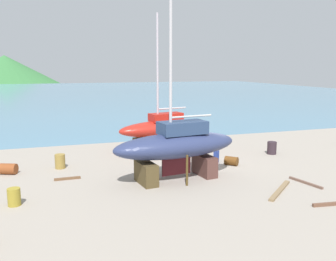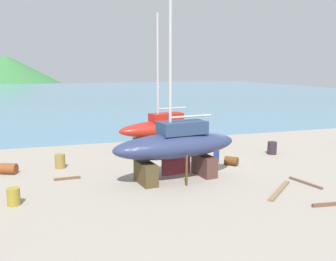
{
  "view_description": "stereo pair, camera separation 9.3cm",
  "coord_description": "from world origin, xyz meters",
  "px_view_note": "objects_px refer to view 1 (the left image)",
  "views": [
    {
      "loc": [
        -8.68,
        -19.26,
        5.96
      ],
      "look_at": [
        -1.51,
        2.2,
        2.01
      ],
      "focal_mm": 39.25,
      "sensor_mm": 36.0,
      "label": 1
    },
    {
      "loc": [
        -8.59,
        -19.29,
        5.96
      ],
      "look_at": [
        -1.51,
        2.2,
        2.01
      ],
      "focal_mm": 39.25,
      "sensor_mm": 36.0,
      "label": 2
    }
  ],
  "objects_px": {
    "barrel_rust_near": "(60,161)",
    "barrel_blue_faded": "(231,161)",
    "barrel_tipped_left": "(8,169)",
    "barrel_tipped_center": "(14,197)",
    "sailboat_mid_port": "(177,146)",
    "barrel_by_slipway": "(272,148)",
    "sailboat_small_center": "(162,128)",
    "worker": "(216,149)"
  },
  "relations": [
    {
      "from": "barrel_rust_near",
      "to": "barrel_blue_faded",
      "type": "height_order",
      "value": "barrel_rust_near"
    },
    {
      "from": "barrel_tipped_left",
      "to": "barrel_blue_faded",
      "type": "relative_size",
      "value": 1.15
    },
    {
      "from": "barrel_tipped_center",
      "to": "barrel_tipped_left",
      "type": "bearing_deg",
      "value": 97.3
    },
    {
      "from": "sailboat_mid_port",
      "to": "barrel_tipped_center",
      "type": "distance_m",
      "value": 8.22
    },
    {
      "from": "barrel_by_slipway",
      "to": "sailboat_small_center",
      "type": "bearing_deg",
      "value": 149.2
    },
    {
      "from": "sailboat_mid_port",
      "to": "barrel_by_slipway",
      "type": "xyz_separation_m",
      "value": [
        8.16,
        3.33,
        -1.41
      ]
    },
    {
      "from": "sailboat_mid_port",
      "to": "barrel_tipped_center",
      "type": "height_order",
      "value": "sailboat_mid_port"
    },
    {
      "from": "worker",
      "to": "barrel_blue_faded",
      "type": "bearing_deg",
      "value": 6.22
    },
    {
      "from": "sailboat_mid_port",
      "to": "worker",
      "type": "distance_m",
      "value": 4.41
    },
    {
      "from": "barrel_by_slipway",
      "to": "barrel_tipped_left",
      "type": "relative_size",
      "value": 0.96
    },
    {
      "from": "worker",
      "to": "barrel_blue_faded",
      "type": "height_order",
      "value": "worker"
    },
    {
      "from": "barrel_by_slipway",
      "to": "worker",
      "type": "bearing_deg",
      "value": -169.47
    },
    {
      "from": "sailboat_small_center",
      "to": "barrel_rust_near",
      "type": "bearing_deg",
      "value": 12.64
    },
    {
      "from": "barrel_tipped_left",
      "to": "sailboat_mid_port",
      "type": "bearing_deg",
      "value": -24.15
    },
    {
      "from": "sailboat_mid_port",
      "to": "sailboat_small_center",
      "type": "relative_size",
      "value": 1.33
    },
    {
      "from": "barrel_tipped_center",
      "to": "barrel_blue_faded",
      "type": "xyz_separation_m",
      "value": [
        12.11,
        2.93,
        -0.12
      ]
    },
    {
      "from": "sailboat_small_center",
      "to": "barrel_tipped_center",
      "type": "height_order",
      "value": "sailboat_small_center"
    },
    {
      "from": "sailboat_small_center",
      "to": "barrel_rust_near",
      "type": "height_order",
      "value": "sailboat_small_center"
    },
    {
      "from": "barrel_rust_near",
      "to": "barrel_blue_faded",
      "type": "xyz_separation_m",
      "value": [
        9.97,
        -2.59,
        -0.15
      ]
    },
    {
      "from": "sailboat_small_center",
      "to": "barrel_tipped_left",
      "type": "bearing_deg",
      "value": 8.33
    },
    {
      "from": "barrel_rust_near",
      "to": "barrel_blue_faded",
      "type": "relative_size",
      "value": 1.09
    },
    {
      "from": "barrel_by_slipway",
      "to": "barrel_tipped_center",
      "type": "bearing_deg",
      "value": -163.93
    },
    {
      "from": "barrel_tipped_left",
      "to": "barrel_blue_faded",
      "type": "xyz_separation_m",
      "value": [
        12.78,
        -2.27,
        -0.04
      ]
    },
    {
      "from": "barrel_tipped_left",
      "to": "barrel_by_slipway",
      "type": "bearing_deg",
      "value": -1.86
    },
    {
      "from": "barrel_rust_near",
      "to": "barrel_by_slipway",
      "type": "bearing_deg",
      "value": -3.53
    },
    {
      "from": "sailboat_small_center",
      "to": "barrel_tipped_center",
      "type": "relative_size",
      "value": 12.45
    },
    {
      "from": "barrel_by_slipway",
      "to": "barrel_tipped_center",
      "type": "relative_size",
      "value": 1.12
    },
    {
      "from": "worker",
      "to": "barrel_tipped_left",
      "type": "bearing_deg",
      "value": -125.67
    },
    {
      "from": "sailboat_mid_port",
      "to": "barrel_tipped_left",
      "type": "bearing_deg",
      "value": -31.33
    },
    {
      "from": "sailboat_mid_port",
      "to": "barrel_tipped_left",
      "type": "relative_size",
      "value": 14.25
    },
    {
      "from": "barrel_blue_faded",
      "to": "barrel_rust_near",
      "type": "bearing_deg",
      "value": 165.46
    },
    {
      "from": "barrel_by_slipway",
      "to": "barrel_tipped_center",
      "type": "height_order",
      "value": "barrel_by_slipway"
    },
    {
      "from": "barrel_tipped_center",
      "to": "barrel_blue_faded",
      "type": "relative_size",
      "value": 0.99
    },
    {
      "from": "worker",
      "to": "barrel_tipped_left",
      "type": "height_order",
      "value": "worker"
    },
    {
      "from": "barrel_tipped_left",
      "to": "barrel_tipped_center",
      "type": "bearing_deg",
      "value": -82.7
    },
    {
      "from": "sailboat_small_center",
      "to": "barrel_by_slipway",
      "type": "distance_m",
      "value": 7.84
    },
    {
      "from": "sailboat_mid_port",
      "to": "barrel_rust_near",
      "type": "bearing_deg",
      "value": -42.87
    },
    {
      "from": "sailboat_mid_port",
      "to": "barrel_blue_faded",
      "type": "distance_m",
      "value": 4.7
    },
    {
      "from": "worker",
      "to": "barrel_tipped_center",
      "type": "height_order",
      "value": "worker"
    },
    {
      "from": "worker",
      "to": "barrel_by_slipway",
      "type": "distance_m",
      "value": 4.74
    },
    {
      "from": "sailboat_mid_port",
      "to": "barrel_tipped_left",
      "type": "height_order",
      "value": "sailboat_mid_port"
    },
    {
      "from": "barrel_tipped_center",
      "to": "barrel_tipped_left",
      "type": "relative_size",
      "value": 0.86
    }
  ]
}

